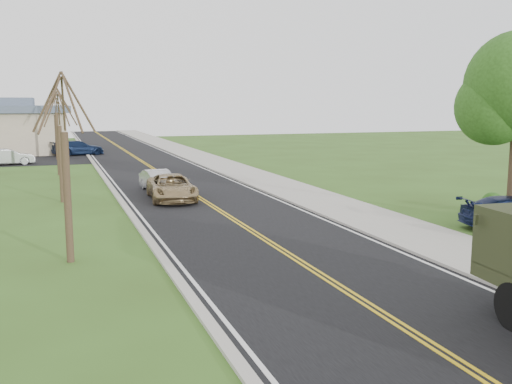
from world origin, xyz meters
name	(u,v)px	position (x,y,z in m)	size (l,w,h in m)	color
ground	(450,358)	(0.00, 0.00, 0.00)	(160.00, 160.00, 0.00)	#344F1A
road	(145,163)	(0.00, 40.00, 0.01)	(8.00, 120.00, 0.01)	black
curb_right	(192,161)	(4.15, 40.00, 0.06)	(0.30, 120.00, 0.12)	#9E998E
sidewalk_right	(212,161)	(5.90, 40.00, 0.05)	(3.20, 120.00, 0.10)	#9E998E
curb_left	(95,165)	(-4.15, 40.00, 0.05)	(0.30, 120.00, 0.10)	#9E998E
bare_tree_a	(67,182)	(-7.00, 10.00, 2.63)	(1.93, 2.26, 6.08)	#38281C
bare_tree_b	(61,155)	(-7.00, 22.00, 2.48)	(1.83, 2.14, 5.73)	#38281C
bare_tree_c	(58,136)	(-7.00, 34.00, 2.78)	(2.04, 2.39, 6.42)	#38281C
bare_tree_d	(56,132)	(-7.00, 46.00, 2.55)	(1.88, 2.20, 5.91)	#38281C
suv_champagne	(172,187)	(-1.54, 20.70, 0.68)	(2.27, 4.92, 1.37)	#988056
sedan_silver	(158,181)	(-1.66, 23.95, 0.62)	(1.32, 3.79, 1.25)	#AEADB2
lot_car_silver	(8,157)	(-10.91, 42.52, 0.68)	(1.43, 4.11, 1.35)	#9FA0A4
lot_car_navy	(78,148)	(-5.00, 50.00, 0.73)	(2.04, 5.02, 1.46)	#0F1B37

